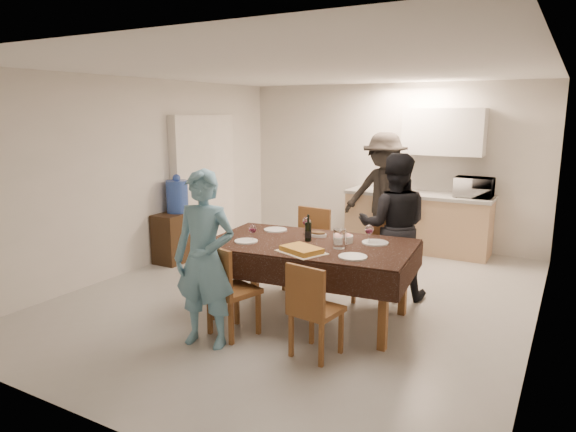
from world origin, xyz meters
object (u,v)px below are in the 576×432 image
at_px(wine_bottle, 308,228).
at_px(water_pitcher, 339,239).
at_px(water_jug, 177,196).
at_px(dining_table, 310,246).
at_px(person_near, 205,259).
at_px(person_far, 393,226).
at_px(savoury_tart, 302,250).
at_px(person_kitchen, 383,194).
at_px(microwave, 474,187).
at_px(console, 179,236).

relative_size(wine_bottle, water_pitcher, 1.48).
bearing_deg(water_jug, dining_table, -20.01).
height_order(person_near, person_far, person_far).
height_order(savoury_tart, person_kitchen, person_kitchen).
distance_m(wine_bottle, microwave, 3.37).
height_order(water_pitcher, savoury_tart, water_pitcher).
distance_m(dining_table, person_far, 1.19).
bearing_deg(water_jug, wine_bottle, -19.38).
bearing_deg(console, wine_bottle, -19.38).
height_order(console, water_jug, water_jug).
height_order(dining_table, microwave, microwave).
bearing_deg(water_jug, console, 90.00).
distance_m(dining_table, water_pitcher, 0.38).
relative_size(water_jug, wine_bottle, 1.64).
bearing_deg(microwave, console, 31.56).
bearing_deg(dining_table, console, 154.14).
bearing_deg(console, water_jug, -90.00).
distance_m(console, savoury_tart, 3.10).
distance_m(dining_table, person_kitchen, 2.80).
relative_size(microwave, person_near, 0.32).
bearing_deg(wine_bottle, console, 160.62).
relative_size(water_jug, water_pitcher, 2.44).
height_order(water_jug, savoury_tart, water_jug).
bearing_deg(person_far, microwave, -121.35).
bearing_deg(dining_table, person_kitchen, 87.77).
bearing_deg(wine_bottle, savoury_tart, -70.77).
height_order(wine_bottle, person_kitchen, person_kitchen).
xyz_separation_m(water_pitcher, savoury_tart, (-0.25, -0.33, -0.07)).
bearing_deg(person_kitchen, savoury_tart, -85.00).
bearing_deg(dining_table, microwave, 66.16).
xyz_separation_m(console, savoury_tart, (2.75, -1.34, 0.49)).
xyz_separation_m(water_pitcher, person_kitchen, (-0.53, 2.84, 0.01)).
relative_size(dining_table, microwave, 4.13).
bearing_deg(person_far, person_near, 43.89).
bearing_deg(microwave, person_far, 77.11).
bearing_deg(console, water_pitcher, -18.69).
xyz_separation_m(water_pitcher, person_near, (-0.90, -1.00, -0.09)).
distance_m(microwave, person_far, 2.25).
bearing_deg(water_pitcher, dining_table, 171.87).
height_order(wine_bottle, water_pitcher, wine_bottle).
distance_m(console, microwave, 4.40).
height_order(console, person_near, person_near).
bearing_deg(person_far, console, -16.93).
xyz_separation_m(dining_table, water_pitcher, (0.35, -0.05, 0.13)).
bearing_deg(person_near, dining_table, 51.47).
bearing_deg(water_jug, savoury_tart, -26.06).
xyz_separation_m(dining_table, person_far, (0.55, 1.05, 0.07)).
xyz_separation_m(water_jug, person_near, (2.10, -2.01, -0.12)).
bearing_deg(wine_bottle, microwave, 70.95).
relative_size(savoury_tart, person_far, 0.26).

